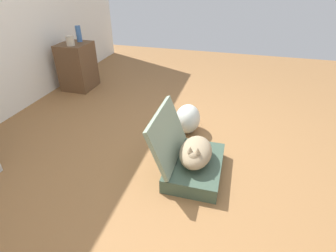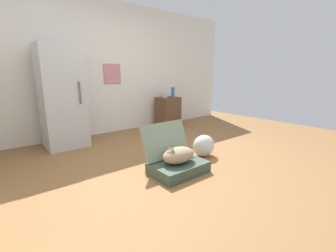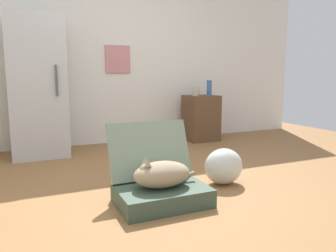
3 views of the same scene
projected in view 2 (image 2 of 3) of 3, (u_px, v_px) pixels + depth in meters
ground_plane at (181, 162)px, 3.17m from camera, size 7.68×7.68×0.00m
wall_back at (106, 69)px, 4.59m from camera, size 6.40×0.15×2.60m
suitcase_base at (178, 168)px, 2.83m from camera, size 0.67×0.47×0.14m
suitcase_lid at (165, 140)px, 2.96m from camera, size 0.67×0.20×0.45m
cat at (178, 155)px, 2.79m from camera, size 0.52×0.28×0.23m
plastic_bag_white at (204, 146)px, 3.39m from camera, size 0.35×0.28×0.32m
refrigerator at (62, 97)px, 3.73m from camera, size 0.64×0.64×1.66m
side_table at (168, 112)px, 5.27m from camera, size 0.46×0.42×0.68m
vase_tall at (165, 95)px, 5.08m from camera, size 0.11×0.11×0.13m
vase_short at (173, 92)px, 5.21m from camera, size 0.08×0.08×0.22m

